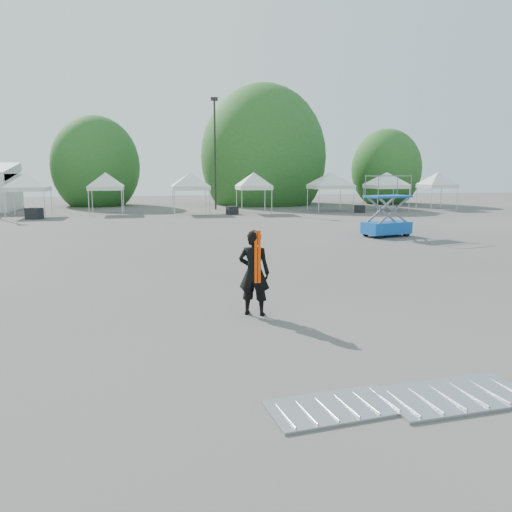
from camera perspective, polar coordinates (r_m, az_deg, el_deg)
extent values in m
plane|color=#474442|center=(13.67, 0.21, -4.61)|extent=(120.00, 120.00, 0.00)
cylinder|color=black|center=(45.35, -4.70, 11.31)|extent=(0.16, 0.16, 9.50)
cube|color=black|center=(45.76, -4.79, 17.46)|extent=(0.60, 0.25, 0.30)
cylinder|color=#382314|center=(53.25, -17.69, 6.75)|extent=(0.36, 0.36, 2.27)
ellipsoid|color=#1E551C|center=(53.21, -17.84, 9.76)|extent=(4.16, 4.16, 4.78)
cylinder|color=#382314|center=(53.31, 0.84, 7.48)|extent=(0.36, 0.36, 2.80)
ellipsoid|color=#1E551C|center=(53.29, 0.85, 11.19)|extent=(5.12, 5.12, 5.89)
cylinder|color=#382314|center=(55.81, 14.53, 6.91)|extent=(0.36, 0.36, 2.10)
ellipsoid|color=#1E551C|center=(55.77, 14.65, 9.57)|extent=(3.84, 3.84, 4.42)
cylinder|color=silver|center=(40.78, -26.84, 5.25)|extent=(0.06, 0.06, 2.00)
cylinder|color=silver|center=(40.17, -23.02, 5.47)|extent=(0.06, 0.06, 2.00)
cylinder|color=silver|center=(43.45, -25.92, 5.52)|extent=(0.06, 0.06, 2.00)
cylinder|color=silver|center=(42.87, -22.33, 5.72)|extent=(0.06, 0.06, 2.00)
cube|color=silver|center=(41.75, -24.63, 6.97)|extent=(2.96, 2.96, 0.30)
pyramid|color=silver|center=(41.73, -24.75, 8.68)|extent=(4.18, 4.18, 1.10)
cylinder|color=silver|center=(40.84, -18.57, 5.78)|extent=(0.06, 0.06, 2.00)
cylinder|color=silver|center=(40.63, -15.07, 5.93)|extent=(0.06, 0.06, 2.00)
cylinder|color=silver|center=(43.30, -18.21, 5.99)|extent=(0.06, 0.06, 2.00)
cylinder|color=silver|center=(43.11, -14.90, 6.13)|extent=(0.06, 0.06, 2.00)
cube|color=silver|center=(41.90, -16.76, 7.44)|extent=(2.69, 2.69, 0.30)
pyramid|color=silver|center=(41.88, -16.84, 9.15)|extent=(3.80, 3.80, 1.10)
cylinder|color=silver|center=(39.36, -9.30, 6.03)|extent=(0.06, 0.06, 2.00)
cylinder|color=silver|center=(39.58, -5.32, 6.13)|extent=(0.06, 0.06, 2.00)
cylinder|color=silver|center=(42.09, -9.48, 6.25)|extent=(0.06, 0.06, 2.00)
cylinder|color=silver|center=(42.30, -5.75, 6.34)|extent=(0.06, 0.06, 2.00)
cube|color=silver|center=(40.76, -7.50, 7.71)|extent=(2.94, 2.94, 0.30)
pyramid|color=silver|center=(40.74, -7.54, 9.47)|extent=(4.16, 4.16, 1.10)
cylinder|color=silver|center=(39.64, -1.63, 6.17)|extent=(0.06, 0.06, 2.00)
cylinder|color=silver|center=(40.15, 1.81, 6.22)|extent=(0.06, 0.06, 2.00)
cylinder|color=silver|center=(42.04, -2.24, 6.37)|extent=(0.06, 0.06, 2.00)
cylinder|color=silver|center=(42.52, 1.03, 6.41)|extent=(0.06, 0.06, 2.00)
cube|color=silver|center=(41.03, -0.26, 7.80)|extent=(2.64, 2.64, 0.30)
pyramid|color=silver|center=(41.01, -0.26, 9.55)|extent=(3.74, 3.74, 1.10)
cylinder|color=silver|center=(41.89, 7.20, 6.29)|extent=(0.06, 0.06, 2.00)
cylinder|color=silver|center=(43.00, 11.12, 6.27)|extent=(0.06, 0.06, 2.00)
cylinder|color=silver|center=(44.82, 5.90, 6.52)|extent=(0.06, 0.06, 2.00)
cylinder|color=silver|center=(45.86, 9.61, 6.51)|extent=(0.06, 0.06, 2.00)
cube|color=silver|center=(43.82, 8.49, 7.81)|extent=(3.29, 3.29, 0.30)
pyramid|color=silver|center=(43.80, 8.54, 9.45)|extent=(4.66, 4.66, 1.10)
cylinder|color=silver|center=(43.79, 13.74, 6.23)|extent=(0.06, 0.06, 2.00)
cylinder|color=silver|center=(45.13, 17.11, 6.17)|extent=(0.06, 0.06, 2.00)
cylinder|color=silver|center=(46.44, 12.18, 6.46)|extent=(0.06, 0.06, 2.00)
cylinder|color=silver|center=(47.71, 15.40, 6.41)|extent=(0.06, 0.06, 2.00)
cube|color=silver|center=(45.70, 14.66, 7.68)|extent=(3.12, 3.12, 0.30)
pyramid|color=silver|center=(45.68, 14.73, 9.24)|extent=(4.42, 4.42, 1.10)
cylinder|color=silver|center=(46.47, 19.42, 6.14)|extent=(0.06, 0.06, 2.00)
cylinder|color=silver|center=(47.81, 21.99, 6.07)|extent=(0.06, 0.06, 2.00)
cylinder|color=silver|center=(48.61, 17.89, 6.35)|extent=(0.06, 0.06, 2.00)
cylinder|color=silver|center=(49.90, 20.39, 6.28)|extent=(0.06, 0.06, 2.00)
cube|color=silver|center=(48.14, 19.99, 7.50)|extent=(2.70, 2.70, 0.30)
pyramid|color=silver|center=(48.12, 20.08, 8.98)|extent=(3.81, 3.81, 1.10)
imported|color=black|center=(11.70, -0.23, -1.92)|extent=(0.88, 0.75, 2.04)
cube|color=#F63F04|center=(11.43, -0.02, -0.12)|extent=(0.16, 0.03, 1.22)
cube|color=#0D53AD|center=(27.09, 14.68, 3.14)|extent=(2.69, 1.80, 0.61)
cube|color=#0D53AD|center=(26.97, 14.83, 6.60)|extent=(2.57, 1.73, 0.10)
cylinder|color=black|center=(26.14, 13.86, 2.34)|extent=(0.40, 0.24, 0.37)
cylinder|color=black|center=(27.36, 16.82, 2.52)|extent=(0.40, 0.24, 0.37)
cylinder|color=black|center=(26.92, 12.46, 2.60)|extent=(0.40, 0.24, 0.37)
cylinder|color=black|center=(28.11, 15.39, 2.77)|extent=(0.40, 0.24, 0.37)
cube|color=#A3A6AB|center=(7.55, 9.03, -16.73)|extent=(2.01, 1.15, 0.04)
cube|color=#A3A6AB|center=(8.35, 21.79, -14.62)|extent=(2.32, 1.26, 0.05)
cube|color=black|center=(39.34, -24.01, 4.45)|extent=(1.24, 1.12, 0.79)
cube|color=black|center=(39.98, -2.73, 5.23)|extent=(0.98, 0.84, 0.66)
cube|color=black|center=(42.60, 11.77, 5.28)|extent=(0.91, 0.78, 0.61)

